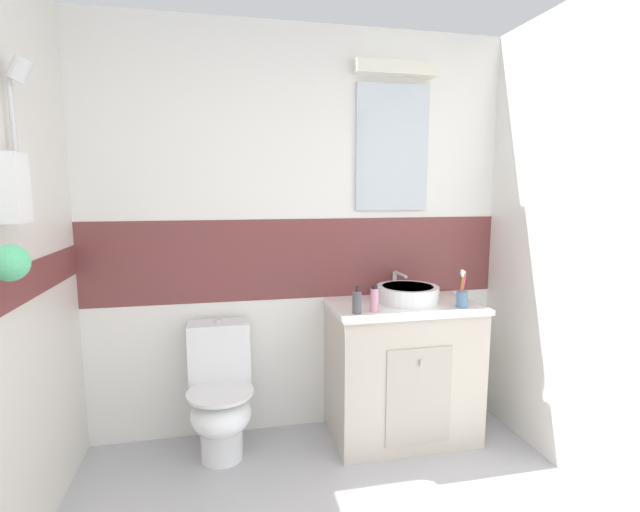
{
  "coord_description": "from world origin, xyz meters",
  "views": [
    {
      "loc": [
        -0.48,
        -0.4,
        1.53
      ],
      "look_at": [
        0.03,
        2.01,
        1.17
      ],
      "focal_mm": 25.82,
      "sensor_mm": 36.0,
      "label": 1
    }
  ],
  "objects_px": {
    "toilet": "(220,396)",
    "deodorant_spray_can": "(374,299)",
    "soap_dispenser": "(357,302)",
    "sink_basin": "(407,293)",
    "toothbrush_cup": "(462,297)"
  },
  "relations": [
    {
      "from": "toilet",
      "to": "soap_dispenser",
      "type": "distance_m",
      "value": 0.95
    },
    {
      "from": "toilet",
      "to": "deodorant_spray_can",
      "type": "height_order",
      "value": "deodorant_spray_can"
    },
    {
      "from": "sink_basin",
      "to": "deodorant_spray_can",
      "type": "distance_m",
      "value": 0.33
    },
    {
      "from": "sink_basin",
      "to": "toothbrush_cup",
      "type": "xyz_separation_m",
      "value": [
        0.26,
        -0.19,
        0.01
      ]
    },
    {
      "from": "toothbrush_cup",
      "to": "soap_dispenser",
      "type": "xyz_separation_m",
      "value": [
        -0.64,
        -0.0,
        0.0
      ]
    },
    {
      "from": "toilet",
      "to": "soap_dispenser",
      "type": "bearing_deg",
      "value": -13.49
    },
    {
      "from": "sink_basin",
      "to": "toilet",
      "type": "xyz_separation_m",
      "value": [
        -1.13,
        -0.01,
        -0.55
      ]
    },
    {
      "from": "sink_basin",
      "to": "toothbrush_cup",
      "type": "height_order",
      "value": "toothbrush_cup"
    },
    {
      "from": "sink_basin",
      "to": "deodorant_spray_can",
      "type": "xyz_separation_m",
      "value": [
        -0.27,
        -0.18,
        0.02
      ]
    },
    {
      "from": "soap_dispenser",
      "to": "sink_basin",
      "type": "bearing_deg",
      "value": 27.2
    },
    {
      "from": "sink_basin",
      "to": "soap_dispenser",
      "type": "distance_m",
      "value": 0.43
    },
    {
      "from": "toothbrush_cup",
      "to": "soap_dispenser",
      "type": "height_order",
      "value": "toothbrush_cup"
    },
    {
      "from": "sink_basin",
      "to": "soap_dispenser",
      "type": "relative_size",
      "value": 2.59
    },
    {
      "from": "toilet",
      "to": "deodorant_spray_can",
      "type": "xyz_separation_m",
      "value": [
        0.86,
        -0.16,
        0.56
      ]
    },
    {
      "from": "toothbrush_cup",
      "to": "deodorant_spray_can",
      "type": "bearing_deg",
      "value": 178.63
    }
  ]
}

